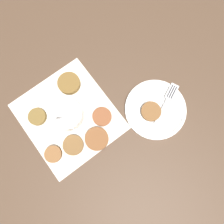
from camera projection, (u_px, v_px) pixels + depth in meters
The scene contains 12 objects.
ground_plane at pixel (71, 112), 0.76m from camera, with size 4.00×4.00×0.00m, color #4C3828.
napkin at pixel (69, 116), 0.75m from camera, with size 0.37×0.35×0.00m.
sauce_bowl at pixel (68, 115), 0.73m from camera, with size 0.11×0.11×0.11m.
fritter_0 at pixel (69, 83), 0.76m from camera, with size 0.08×0.08×0.02m.
fritter_1 at pixel (102, 117), 0.74m from camera, with size 0.07×0.07×0.01m.
fritter_2 at pixel (73, 145), 0.72m from camera, with size 0.07×0.07×0.01m.
fritter_3 at pixel (97, 139), 0.73m from camera, with size 0.08×0.08×0.02m.
fritter_4 at pixel (37, 117), 0.74m from camera, with size 0.06×0.06×0.02m.
fritter_5 at pixel (53, 154), 0.72m from camera, with size 0.06×0.06×0.02m.
serving_plate at pixel (156, 109), 0.75m from camera, with size 0.21×0.21×0.02m.
fritter_on_plate at pixel (151, 111), 0.73m from camera, with size 0.07×0.07×0.01m.
fork at pixel (168, 100), 0.74m from camera, with size 0.11×0.14×0.00m.
Camera 1 is at (0.20, 0.06, 0.74)m, focal length 35.00 mm.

